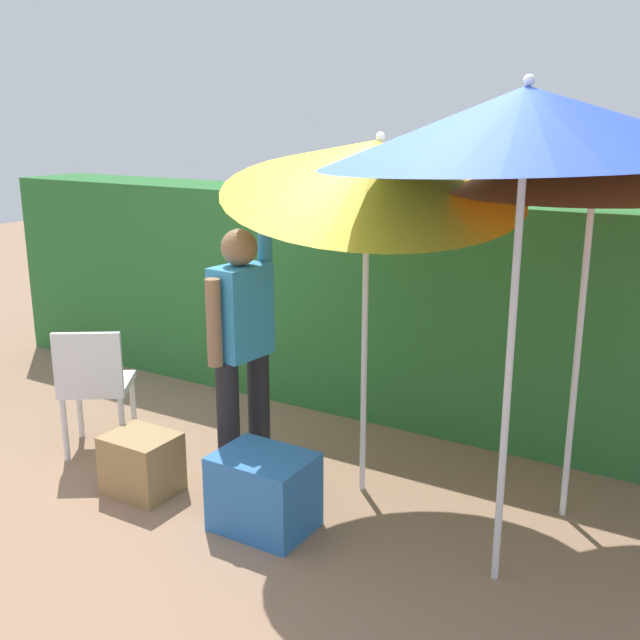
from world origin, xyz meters
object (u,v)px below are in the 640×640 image
umbrella_orange (374,168)px  cooler_box (264,492)px  person_vendor (242,338)px  crate_cardboard (142,463)px  chair_plastic (95,382)px  umbrella_yellow (526,125)px  umbrella_rainbow (596,163)px

umbrella_orange → cooler_box: (-0.29, -0.70, -1.74)m
person_vendor → crate_cardboard: 0.98m
umbrella_orange → chair_plastic: (-1.83, -0.48, -1.45)m
umbrella_yellow → person_vendor: size_ratio=1.28×
crate_cardboard → umbrella_yellow: bearing=6.4°
umbrella_yellow → crate_cardboard: umbrella_yellow is taller
person_vendor → umbrella_rainbow: bearing=17.3°
person_vendor → cooler_box: (0.45, -0.43, -0.72)m
cooler_box → umbrella_yellow: bearing=8.9°
umbrella_yellow → crate_cardboard: bearing=-173.6°
person_vendor → cooler_box: person_vendor is taller
chair_plastic → umbrella_orange: bearing=14.6°
umbrella_rainbow → cooler_box: bearing=-144.4°
umbrella_rainbow → cooler_box: 2.49m
umbrella_rainbow → cooler_box: size_ratio=4.12×
umbrella_rainbow → crate_cardboard: size_ratio=5.27×
person_vendor → chair_plastic: bearing=-169.4°
umbrella_rainbow → umbrella_orange: bearing=-164.7°
cooler_box → crate_cardboard: cooler_box is taller
umbrella_orange → chair_plastic: 2.38m
umbrella_orange → umbrella_yellow: (0.98, -0.50, 0.24)m
chair_plastic → cooler_box: (1.54, -0.23, -0.29)m
chair_plastic → crate_cardboard: bearing=-21.9°
umbrella_orange → person_vendor: bearing=-159.6°
person_vendor → umbrella_yellow: bearing=-7.6°
person_vendor → chair_plastic: size_ratio=2.11×
umbrella_orange → umbrella_yellow: bearing=-27.2°
crate_cardboard → chair_plastic: bearing=158.1°
umbrella_rainbow → chair_plastic: umbrella_rainbow is taller
person_vendor → cooler_box: size_ratio=3.54×
umbrella_rainbow → umbrella_orange: size_ratio=0.92×
umbrella_rainbow → person_vendor: (-1.86, -0.58, -1.07)m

